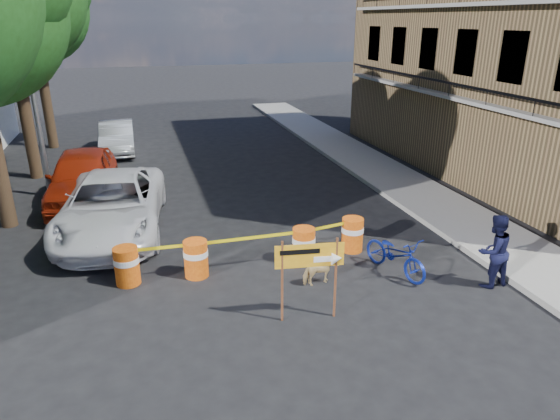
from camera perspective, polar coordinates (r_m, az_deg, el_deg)
ground at (r=10.48m, az=2.70°, el=-12.10°), size 120.00×120.00×0.00m
sidewalk_east at (r=17.85m, az=15.53°, el=1.80°), size 2.40×40.00×0.15m
apartment_building at (r=22.07m, az=28.08°, el=19.47°), size 8.00×16.00×12.00m
tree_far at (r=25.58m, az=-26.47°, el=20.11°), size 5.04×4.80×8.84m
streetlamp at (r=18.09m, az=-26.66°, el=14.64°), size 1.25×0.18×8.00m
barrel_far_left at (r=11.95m, az=-17.12°, el=-6.04°), size 0.58×0.58×0.90m
barrel_mid_left at (r=11.92m, az=-9.59°, el=-5.41°), size 0.58×0.58×0.90m
barrel_mid_right at (r=12.44m, az=2.72°, el=-3.96°), size 0.58×0.58×0.90m
barrel_far_right at (r=13.16m, az=8.26°, el=-2.71°), size 0.58×0.58×0.90m
detour_sign at (r=9.82m, az=4.37°, el=-5.87°), size 1.36×0.34×1.76m
pedestrian at (r=12.17m, az=23.24°, el=-4.33°), size 0.91×0.75×1.73m
bicycle at (r=12.01m, az=13.24°, el=-3.04°), size 0.93×1.14×1.88m
dog at (r=11.49m, az=4.62°, el=-6.99°), size 0.85×0.49×0.67m
suv_white at (r=14.83m, az=-18.62°, el=0.52°), size 3.28×6.05×1.61m
sedan_red at (r=17.69m, az=-21.60°, el=3.57°), size 2.23×5.13×1.72m
sedan_silver at (r=24.06m, az=-18.12°, el=7.92°), size 1.46×4.17×1.37m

